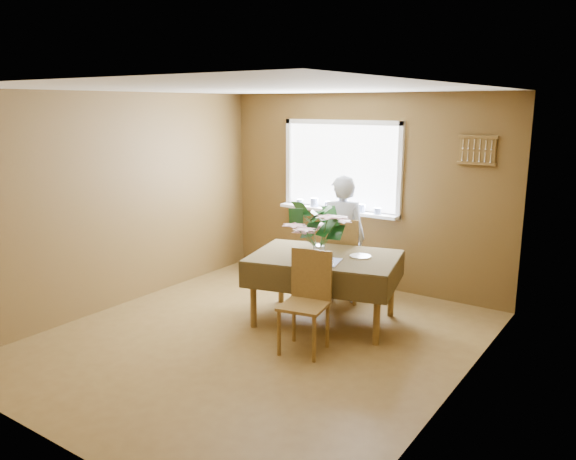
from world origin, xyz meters
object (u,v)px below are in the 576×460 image
Objects in this scene: chair_far at (342,256)px; chair_near at (307,297)px; flower_bouquet at (319,227)px; dining_table at (325,263)px; seated_woman at (342,239)px.

chair_far reaches higher than chair_near.
flower_bouquet is (0.21, -0.89, 0.55)m from chair_far.
chair_near is at bearing -86.89° from dining_table.
seated_woman reaches higher than chair_far.
flower_bouquet is (0.22, -0.89, 0.34)m from seated_woman.
flower_bouquet reaches higher than chair_far.
seated_woman is (-0.18, 0.70, 0.11)m from dining_table.
dining_table is 2.81× the size of flower_bouquet.
flower_bouquet is (0.04, -0.19, 0.45)m from dining_table.
chair_far is at bearing 88.90° from dining_table.
dining_table is 0.49m from flower_bouquet.
chair_near reaches higher than dining_table.
chair_far reaches higher than dining_table.
chair_near is 0.79m from flower_bouquet.
dining_table is at bearing 77.50° from seated_woman.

